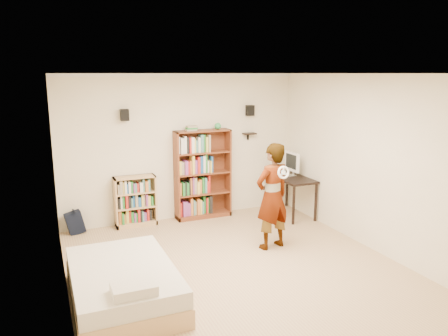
# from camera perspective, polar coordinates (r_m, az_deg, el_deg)

# --- Properties ---
(ground) EXTENTS (4.50, 5.00, 0.01)m
(ground) POSITION_cam_1_polar(r_m,az_deg,el_deg) (6.32, 1.77, -13.05)
(ground) COLOR tan
(ground) RESTS_ON ground
(room_shell) EXTENTS (4.52, 5.02, 2.71)m
(room_shell) POSITION_cam_1_polar(r_m,az_deg,el_deg) (5.79, 1.88, 2.92)
(room_shell) COLOR white
(room_shell) RESTS_ON ground
(crown_molding) EXTENTS (4.50, 5.00, 0.06)m
(crown_molding) POSITION_cam_1_polar(r_m,az_deg,el_deg) (5.71, 1.94, 11.95)
(crown_molding) COLOR silver
(crown_molding) RESTS_ON room_shell
(speaker_left) EXTENTS (0.14, 0.12, 0.20)m
(speaker_left) POSITION_cam_1_polar(r_m,az_deg,el_deg) (7.73, -12.86, 6.76)
(speaker_left) COLOR black
(speaker_left) RESTS_ON room_shell
(speaker_right) EXTENTS (0.14, 0.12, 0.20)m
(speaker_right) POSITION_cam_1_polar(r_m,az_deg,el_deg) (8.49, 3.42, 7.51)
(speaker_right) COLOR black
(speaker_right) RESTS_ON room_shell
(wall_shelf) EXTENTS (0.25, 0.16, 0.02)m
(wall_shelf) POSITION_cam_1_polar(r_m,az_deg,el_deg) (8.54, 3.35, 4.51)
(wall_shelf) COLOR black
(wall_shelf) RESTS_ON room_shell
(tall_bookshelf) EXTENTS (1.06, 0.31, 1.67)m
(tall_bookshelf) POSITION_cam_1_polar(r_m,az_deg,el_deg) (8.23, -2.79, -0.84)
(tall_bookshelf) COLOR brown
(tall_bookshelf) RESTS_ON ground
(low_bookshelf) EXTENTS (0.73, 0.27, 0.91)m
(low_bookshelf) POSITION_cam_1_polar(r_m,az_deg,el_deg) (8.01, -11.50, -4.26)
(low_bookshelf) COLOR tan
(low_bookshelf) RESTS_ON ground
(computer_desk) EXTENTS (0.56, 1.11, 0.76)m
(computer_desk) POSITION_cam_1_polar(r_m,az_deg,el_deg) (8.56, 8.62, -3.60)
(computer_desk) COLOR black
(computer_desk) RESTS_ON ground
(imac) EXTENTS (0.17, 0.47, 0.46)m
(imac) POSITION_cam_1_polar(r_m,az_deg,el_deg) (8.51, 8.77, 0.51)
(imac) COLOR white
(imac) RESTS_ON computer_desk
(daybed) EXTENTS (1.20, 1.84, 0.54)m
(daybed) POSITION_cam_1_polar(r_m,az_deg,el_deg) (5.55, -13.05, -14.03)
(daybed) COLOR beige
(daybed) RESTS_ON ground
(person) EXTENTS (0.68, 0.52, 1.67)m
(person) POSITION_cam_1_polar(r_m,az_deg,el_deg) (6.81, 6.33, -3.70)
(person) COLOR black
(person) RESTS_ON ground
(wii_wheel) EXTENTS (0.19, 0.07, 0.20)m
(wii_wheel) POSITION_cam_1_polar(r_m,az_deg,el_deg) (6.43, 7.77, -0.58)
(wii_wheel) COLOR white
(wii_wheel) RESTS_ON person
(navy_bag) EXTENTS (0.32, 0.23, 0.41)m
(navy_bag) POSITION_cam_1_polar(r_m,az_deg,el_deg) (7.95, -18.90, -6.72)
(navy_bag) COLOR black
(navy_bag) RESTS_ON ground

